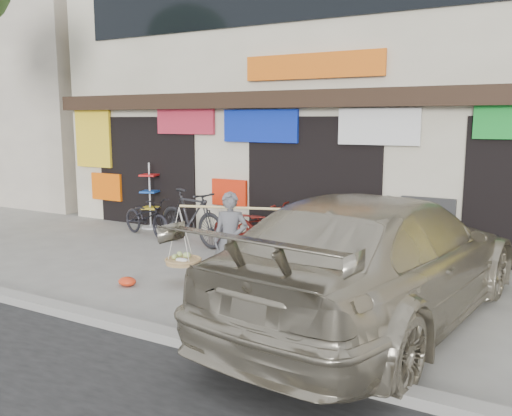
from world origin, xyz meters
The scene contains 12 objects.
ground centered at (0.00, 0.00, 0.00)m, with size 70.00×70.00×0.00m, color gray.
kerb centered at (0.00, -2.00, 0.06)m, with size 70.00×0.25×0.12m, color gray.
shophouse_block centered at (0.00, 6.42, 3.45)m, with size 14.00×6.32×7.00m.
neighbor_west centered at (-13.50, 7.00, 3.00)m, with size 12.00×7.00×6.00m, color #B8AD98.
street_vendor centered at (0.10, 0.15, 0.70)m, with size 2.05×1.05×1.53m.
bike_0 centered at (-3.62, 2.45, 0.45)m, with size 0.59×1.70×0.89m, color black.
bike_1 centered at (-2.22, 2.25, 0.60)m, with size 0.56×1.98×1.19m, color black.
bike_2 centered at (-0.65, 2.26, 0.53)m, with size 0.70×2.01×1.06m, color #611610.
bike_3 centered at (-0.31, 2.26, 0.53)m, with size 0.70×2.01×1.06m, color #611610.
suv centered at (2.54, -0.11, 0.85)m, with size 3.08×6.11×1.70m.
display_rack centered at (-4.16, 3.21, 0.65)m, with size 0.48×0.48×1.61m.
red_bag centered at (-1.40, -0.60, 0.07)m, with size 0.31×0.25×0.14m, color red.
Camera 1 is at (4.55, -6.85, 2.64)m, focal length 38.00 mm.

